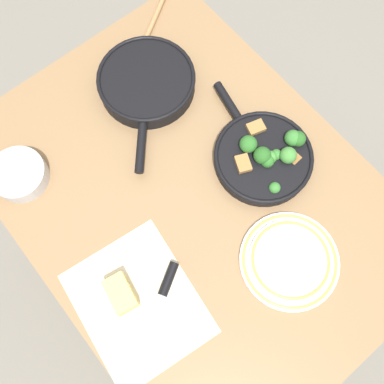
{
  "coord_description": "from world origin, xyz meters",
  "views": [
    {
      "loc": [
        -0.27,
        0.22,
        1.86
      ],
      "look_at": [
        0.0,
        0.0,
        0.79
      ],
      "focal_mm": 40.0,
      "sensor_mm": 36.0,
      "label": 1
    }
  ],
  "objects_px": {
    "grater_knife": "(161,298)",
    "wooden_spoon": "(144,42)",
    "skillet_broccoli": "(264,156)",
    "prep_bowl_steel": "(19,175)",
    "cheese_block": "(121,294)",
    "dinner_plate_stack": "(290,260)",
    "skillet_eggs": "(147,83)"
  },
  "relations": [
    {
      "from": "skillet_broccoli",
      "to": "cheese_block",
      "type": "height_order",
      "value": "skillet_broccoli"
    },
    {
      "from": "skillet_broccoli",
      "to": "dinner_plate_stack",
      "type": "height_order",
      "value": "skillet_broccoli"
    },
    {
      "from": "wooden_spoon",
      "to": "prep_bowl_steel",
      "type": "relative_size",
      "value": 2.22
    },
    {
      "from": "cheese_block",
      "to": "prep_bowl_steel",
      "type": "height_order",
      "value": "cheese_block"
    },
    {
      "from": "wooden_spoon",
      "to": "dinner_plate_stack",
      "type": "relative_size",
      "value": 1.29
    },
    {
      "from": "skillet_broccoli",
      "to": "grater_knife",
      "type": "bearing_deg",
      "value": 116.53
    },
    {
      "from": "skillet_eggs",
      "to": "dinner_plate_stack",
      "type": "relative_size",
      "value": 1.41
    },
    {
      "from": "cheese_block",
      "to": "skillet_broccoli",
      "type": "bearing_deg",
      "value": -84.66
    },
    {
      "from": "dinner_plate_stack",
      "to": "grater_knife",
      "type": "bearing_deg",
      "value": 66.71
    },
    {
      "from": "prep_bowl_steel",
      "to": "wooden_spoon",
      "type": "bearing_deg",
      "value": -75.58
    },
    {
      "from": "skillet_eggs",
      "to": "dinner_plate_stack",
      "type": "height_order",
      "value": "skillet_eggs"
    },
    {
      "from": "prep_bowl_steel",
      "to": "grater_knife",
      "type": "bearing_deg",
      "value": -169.23
    },
    {
      "from": "skillet_broccoli",
      "to": "dinner_plate_stack",
      "type": "distance_m",
      "value": 0.29
    },
    {
      "from": "dinner_plate_stack",
      "to": "skillet_broccoli",
      "type": "bearing_deg",
      "value": -28.75
    },
    {
      "from": "grater_knife",
      "to": "dinner_plate_stack",
      "type": "height_order",
      "value": "dinner_plate_stack"
    },
    {
      "from": "skillet_broccoli",
      "to": "skillet_eggs",
      "type": "distance_m",
      "value": 0.39
    },
    {
      "from": "wooden_spoon",
      "to": "skillet_broccoli",
      "type": "bearing_deg",
      "value": 60.01
    },
    {
      "from": "wooden_spoon",
      "to": "cheese_block",
      "type": "distance_m",
      "value": 0.74
    },
    {
      "from": "skillet_broccoli",
      "to": "cheese_block",
      "type": "distance_m",
      "value": 0.52
    },
    {
      "from": "wooden_spoon",
      "to": "cheese_block",
      "type": "relative_size",
      "value": 3.34
    },
    {
      "from": "wooden_spoon",
      "to": "cheese_block",
      "type": "bearing_deg",
      "value": 16.01
    },
    {
      "from": "skillet_eggs",
      "to": "grater_knife",
      "type": "xyz_separation_m",
      "value": [
        -0.5,
        0.34,
        -0.02
      ]
    },
    {
      "from": "wooden_spoon",
      "to": "grater_knife",
      "type": "bearing_deg",
      "value": 23.43
    },
    {
      "from": "cheese_block",
      "to": "dinner_plate_stack",
      "type": "relative_size",
      "value": 0.39
    },
    {
      "from": "prep_bowl_steel",
      "to": "skillet_eggs",
      "type": "bearing_deg",
      "value": -89.21
    },
    {
      "from": "cheese_block",
      "to": "grater_knife",
      "type": "bearing_deg",
      "value": -135.08
    },
    {
      "from": "skillet_broccoli",
      "to": "prep_bowl_steel",
      "type": "xyz_separation_m",
      "value": [
        0.37,
        0.54,
        -0.0
      ]
    },
    {
      "from": "prep_bowl_steel",
      "to": "skillet_broccoli",
      "type": "bearing_deg",
      "value": -124.72
    },
    {
      "from": "skillet_eggs",
      "to": "cheese_block",
      "type": "xyz_separation_m",
      "value": [
        -0.43,
        0.41,
        -0.0
      ]
    },
    {
      "from": "grater_knife",
      "to": "wooden_spoon",
      "type": "bearing_deg",
      "value": -154.44
    },
    {
      "from": "skillet_broccoli",
      "to": "dinner_plate_stack",
      "type": "relative_size",
      "value": 1.53
    },
    {
      "from": "grater_knife",
      "to": "dinner_plate_stack",
      "type": "relative_size",
      "value": 0.95
    }
  ]
}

